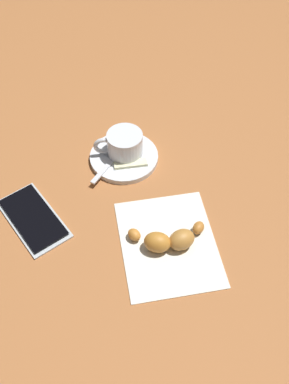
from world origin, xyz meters
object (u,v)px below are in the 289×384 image
(saucer, at_px, (124,157))
(teaspoon, at_px, (117,154))
(cell_phone, at_px, (33,220))
(croissant, at_px, (169,240))
(espresso_cup, at_px, (124,144))
(sugar_packet, at_px, (131,164))
(napkin, at_px, (168,243))

(saucer, distance_m, teaspoon, 0.01)
(saucer, height_order, cell_phone, saucer)
(croissant, bearing_deg, espresso_cup, -167.92)
(teaspoon, xyz_separation_m, sugar_packet, (0.03, 0.02, 0.00))
(croissant, relative_size, cell_phone, 0.84)
(napkin, xyz_separation_m, croissant, (0.00, -0.00, 0.02))
(saucer, height_order, croissant, croissant)
(saucer, distance_m, napkin, 0.21)
(sugar_packet, bearing_deg, teaspoon, 127.71)
(saucer, bearing_deg, croissant, 12.77)
(espresso_cup, distance_m, cell_phone, 0.22)
(teaspoon, distance_m, sugar_packet, 0.04)
(croissant, bearing_deg, cell_phone, -111.06)
(espresso_cup, height_order, teaspoon, espresso_cup)
(croissant, height_order, cell_phone, croissant)
(espresso_cup, relative_size, napkin, 0.48)
(saucer, xyz_separation_m, napkin, (0.20, 0.05, -0.00))
(espresso_cup, bearing_deg, napkin, 12.61)
(saucer, relative_size, croissant, 0.96)
(napkin, bearing_deg, saucer, -166.67)
(espresso_cup, distance_m, croissant, 0.22)
(teaspoon, height_order, sugar_packet, teaspoon)
(saucer, height_order, sugar_packet, sugar_packet)
(sugar_packet, height_order, napkin, sugar_packet)
(sugar_packet, relative_size, cell_phone, 0.38)
(sugar_packet, bearing_deg, cell_phone, -152.43)
(sugar_packet, height_order, cell_phone, sugar_packet)
(cell_phone, bearing_deg, espresso_cup, 126.11)
(cell_phone, bearing_deg, saucer, 125.19)
(teaspoon, height_order, napkin, teaspoon)
(saucer, xyz_separation_m, sugar_packet, (0.03, 0.01, 0.01))
(saucer, height_order, napkin, saucer)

